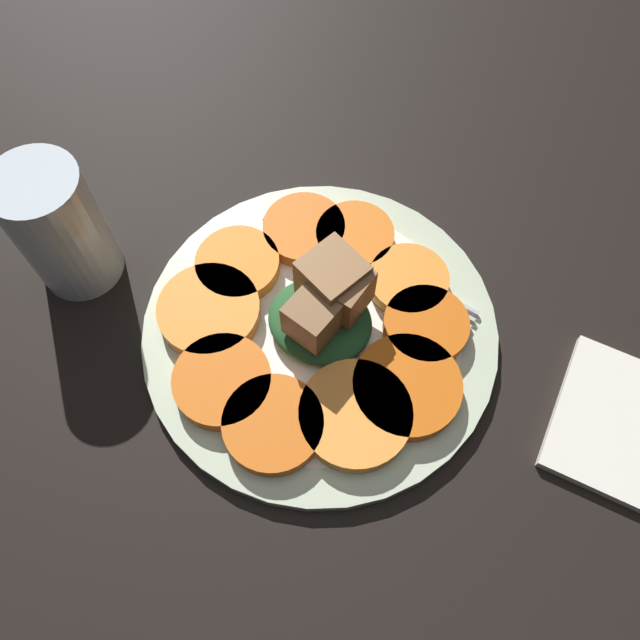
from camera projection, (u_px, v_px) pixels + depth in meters
table_slab at (320, 338)px, 48.57cm from camera, size 120.00×120.00×2.00cm
plate at (320, 329)px, 47.22cm from camera, size 26.70×26.70×1.05cm
carrot_slice_0 at (273, 424)px, 42.58cm from camera, size 6.98×6.98×1.26cm
carrot_slice_1 at (355, 415)px, 42.90cm from camera, size 7.87×7.87×1.26cm
carrot_slice_2 at (407, 386)px, 43.84cm from camera, size 7.72×7.72×1.26cm
carrot_slice_3 at (426, 326)px, 46.01cm from camera, size 6.32×6.32×1.26cm
carrot_slice_4 at (408, 281)px, 47.75cm from camera, size 6.15×6.15×1.26cm
carrot_slice_5 at (355, 237)px, 49.61cm from camera, size 6.21×6.21×1.26cm
carrot_slice_6 at (304, 230)px, 49.92cm from camera, size 6.57×6.57×1.26cm
carrot_slice_7 at (238, 264)px, 48.43cm from camera, size 6.51×6.51×1.26cm
carrot_slice_8 at (209, 311)px, 46.58cm from camera, size 7.67×7.67×1.26cm
carrot_slice_9 at (222, 381)px, 44.02cm from camera, size 7.00×7.00×1.26cm
center_pile at (324, 304)px, 44.77cm from camera, size 7.82×8.07×5.75cm
fork at (370, 270)px, 48.69cm from camera, size 18.84×3.76×0.40cm
water_glass at (60, 228)px, 45.61cm from camera, size 6.45×6.45×10.68cm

